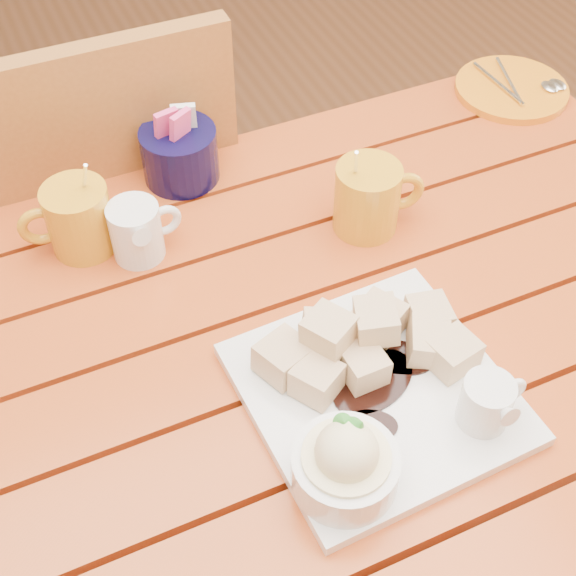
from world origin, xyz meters
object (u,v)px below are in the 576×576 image
table (304,387)px  coffee_mug_right (369,197)px  orange_saucer (513,89)px  chair_far (95,233)px  dessert_plate (373,397)px  coffee_mug_left (77,218)px

table → coffee_mug_right: size_ratio=8.27×
table → orange_saucer: 0.62m
table → coffee_mug_right: (0.16, 0.14, 0.16)m
table → chair_far: size_ratio=1.26×
dessert_plate → orange_saucer: dessert_plate is taller
dessert_plate → chair_far: 0.71m
orange_saucer → chair_far: 0.74m
coffee_mug_right → orange_saucer: bearing=35.3°
coffee_mug_right → chair_far: size_ratio=0.15×
coffee_mug_right → orange_saucer: size_ratio=0.80×
table → chair_far: (-0.16, 0.51, -0.11)m
dessert_plate → chair_far: chair_far is taller
dessert_plate → chair_far: bearing=105.5°
coffee_mug_right → chair_far: chair_far is taller
dessert_plate → coffee_mug_right: size_ratio=1.98×
coffee_mug_right → coffee_mug_left: bearing=170.8°
table → dessert_plate: dessert_plate is taller
dessert_plate → coffee_mug_left: size_ratio=2.02×
coffee_mug_left → orange_saucer: coffee_mug_left is taller
table → coffee_mug_left: bearing=128.0°
coffee_mug_right → dessert_plate: bearing=-108.0°
orange_saucer → chair_far: (-0.68, 0.19, -0.22)m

